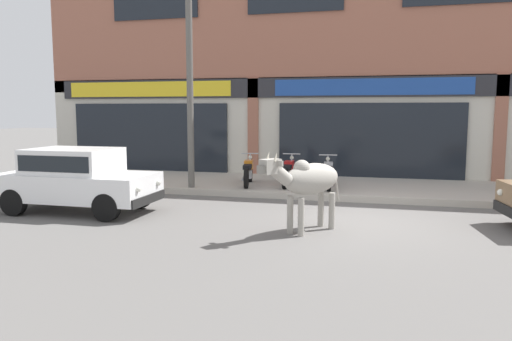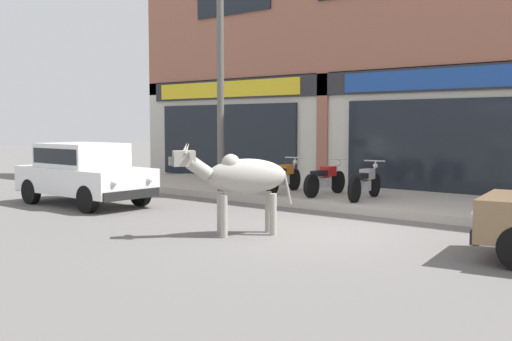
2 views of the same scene
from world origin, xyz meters
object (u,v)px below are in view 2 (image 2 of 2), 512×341
object	(u,v)px
car_0	(84,171)
utility_pole	(220,79)
motorcycle_0	(284,177)
motorcycle_1	(325,180)
motorcycle_2	(365,183)
cow	(241,177)

from	to	relation	value
car_0	utility_pole	xyz separation A→B (m)	(1.58, 3.05, 2.24)
utility_pole	motorcycle_0	bearing A→B (deg)	29.08
motorcycle_1	car_0	bearing A→B (deg)	-136.02
motorcycle_0	motorcycle_2	size ratio (longest dim) A/B	1.00
car_0	motorcycle_2	world-z (taller)	car_0
cow	car_0	size ratio (longest dim) A/B	0.51
motorcycle_1	motorcycle_2	xyz separation A→B (m)	(1.14, -0.10, 0.00)
motorcycle_0	motorcycle_2	world-z (taller)	same
cow	motorcycle_0	bearing A→B (deg)	118.44
motorcycle_1	utility_pole	xyz separation A→B (m)	(-2.58, -0.96, 2.49)
cow	motorcycle_0	world-z (taller)	cow
cow	utility_pole	distance (m)	5.64
car_0	motorcycle_1	bearing A→B (deg)	43.98
cow	utility_pole	world-z (taller)	utility_pole
cow	utility_pole	xyz separation A→B (m)	(-3.82, 3.61, 2.04)
car_0	motorcycle_1	xyz separation A→B (m)	(4.16, 4.01, -0.25)
cow	car_0	distance (m)	5.44
cow	motorcycle_0	xyz separation A→B (m)	(-2.39, 4.41, -0.45)
motorcycle_1	utility_pole	bearing A→B (deg)	-159.53
motorcycle_2	motorcycle_0	bearing A→B (deg)	-178.27
cow	motorcycle_1	bearing A→B (deg)	105.23
cow	motorcycle_2	world-z (taller)	cow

